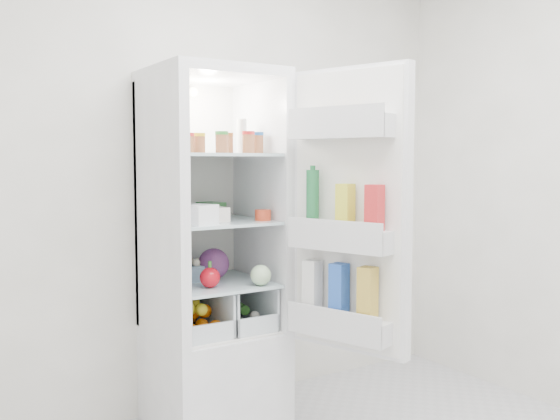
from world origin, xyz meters
TOP-DOWN VIEW (x-y plane):
  - room_walls at (0.00, 0.00)m, footprint 3.02×3.02m
  - refrigerator at (-0.20, 1.25)m, footprint 0.60×0.60m
  - shelf_low at (-0.20, 1.19)m, footprint 0.49×0.53m
  - shelf_mid at (-0.20, 1.19)m, footprint 0.49×0.53m
  - shelf_top at (-0.20, 1.19)m, footprint 0.49×0.53m
  - crisper_left at (-0.32, 1.19)m, footprint 0.23×0.46m
  - crisper_right at (-0.08, 1.19)m, footprint 0.23×0.46m
  - condiment_jars at (-0.20, 1.07)m, footprint 0.46×0.16m
  - squeeze_bottle at (-0.05, 1.18)m, footprint 0.06×0.06m
  - tub_white at (-0.37, 1.02)m, footprint 0.19×0.19m
  - tub_cream at (-0.24, 1.11)m, footprint 0.12×0.12m
  - tin_red at (-0.01, 1.04)m, footprint 0.08×0.08m
  - foil_tray at (-0.23, 1.36)m, footprint 0.18×0.14m
  - tub_green at (-0.13, 1.36)m, footprint 0.12×0.15m
  - red_cabbage at (-0.17, 1.25)m, footprint 0.16×0.16m
  - bell_pepper at (-0.29, 1.06)m, footprint 0.10×0.10m
  - mushroom_bowl at (-0.29, 1.28)m, footprint 0.17×0.17m
  - salad_bag at (-0.06, 0.98)m, footprint 0.10×0.10m
  - citrus_pile at (-0.32, 1.16)m, footprint 0.20×0.31m
  - veg_pile at (-0.07, 1.18)m, footprint 0.16×0.30m
  - fridge_door at (0.19, 0.62)m, footprint 0.33×0.59m

SIDE VIEW (x-z plane):
  - veg_pile at x=-0.07m, z-range 0.51..0.61m
  - citrus_pile at x=-0.32m, z-range 0.50..0.66m
  - crisper_left at x=-0.32m, z-range 0.50..0.72m
  - crisper_right at x=-0.08m, z-range 0.50..0.72m
  - refrigerator at x=-0.20m, z-range -0.23..1.57m
  - shelf_low at x=-0.20m, z-range 0.73..0.75m
  - mushroom_bowl at x=-0.29m, z-range 0.75..0.83m
  - bell_pepper at x=-0.29m, z-range 0.75..0.85m
  - salad_bag at x=-0.06m, z-range 0.75..0.85m
  - red_cabbage at x=-0.17m, z-range 0.75..0.91m
  - shelf_mid at x=-0.20m, z-range 1.04..1.06m
  - foil_tray at x=-0.23m, z-range 1.06..1.10m
  - tin_red at x=-0.01m, z-range 1.06..1.11m
  - tub_cream at x=-0.24m, z-range 1.06..1.13m
  - fridge_door at x=0.19m, z-range 0.44..1.74m
  - tub_green at x=-0.13m, z-range 1.06..1.14m
  - tub_white at x=-0.37m, z-range 1.06..1.15m
  - shelf_top at x=-0.20m, z-range 1.37..1.39m
  - condiment_jars at x=-0.20m, z-range 1.39..1.47m
  - squeeze_bottle at x=-0.05m, z-range 1.39..1.56m
  - room_walls at x=0.00m, z-range 0.29..2.90m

